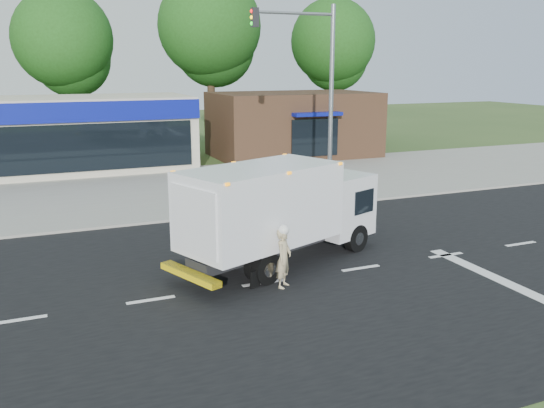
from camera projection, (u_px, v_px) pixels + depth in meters
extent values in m
plane|color=#385123|center=(361.00, 269.00, 16.46)|extent=(120.00, 120.00, 0.00)
cube|color=black|center=(361.00, 268.00, 16.46)|extent=(60.00, 14.00, 0.02)
cube|color=gray|center=(258.00, 204.00, 23.81)|extent=(60.00, 2.40, 0.12)
cube|color=gray|center=(216.00, 180.00, 29.03)|extent=(60.00, 9.00, 0.02)
cube|color=silver|center=(19.00, 320.00, 13.11)|extent=(1.20, 0.15, 0.01)
cube|color=silver|center=(151.00, 300.00, 14.23)|extent=(1.20, 0.15, 0.01)
cube|color=silver|center=(263.00, 283.00, 15.34)|extent=(1.20, 0.15, 0.01)
cube|color=silver|center=(361.00, 268.00, 16.46)|extent=(1.20, 0.15, 0.01)
cube|color=silver|center=(446.00, 255.00, 17.57)|extent=(1.20, 0.15, 0.01)
cube|color=silver|center=(521.00, 244.00, 18.69)|extent=(1.20, 0.15, 0.01)
cube|color=silver|center=(521.00, 290.00, 14.88)|extent=(0.40, 7.00, 0.01)
cube|color=black|center=(260.00, 249.00, 16.22)|extent=(4.55, 2.53, 0.32)
cube|color=silver|center=(334.00, 203.00, 18.22)|extent=(2.41, 2.49, 1.91)
cube|color=black|center=(352.00, 194.00, 18.76)|extent=(0.77, 1.65, 0.82)
cube|color=white|center=(260.00, 205.00, 15.92)|extent=(5.02, 3.71, 2.13)
cube|color=silver|center=(194.00, 222.00, 14.38)|extent=(0.72, 1.71, 1.72)
cube|color=yellow|center=(190.00, 275.00, 14.59)|extent=(1.10, 2.14, 0.16)
cube|color=orange|center=(260.00, 168.00, 15.67)|extent=(4.87, 3.67, 0.07)
cylinder|color=black|center=(314.00, 227.00, 19.08)|extent=(0.91, 0.58, 0.87)
cylinder|color=black|center=(356.00, 238.00, 17.88)|extent=(0.91, 0.58, 0.87)
cylinder|color=black|center=(223.00, 253.00, 16.47)|extent=(0.91, 0.58, 0.87)
cylinder|color=black|center=(266.00, 269.00, 15.20)|extent=(0.91, 0.58, 0.87)
imported|color=tan|center=(284.00, 258.00, 14.92)|extent=(0.68, 0.68, 1.58)
sphere|color=white|center=(284.00, 230.00, 14.74)|extent=(0.28, 0.28, 0.28)
cube|color=#BCB29C|center=(20.00, 136.00, 30.61)|extent=(18.00, 6.00, 4.00)
cube|color=navy|center=(16.00, 114.00, 27.54)|extent=(18.00, 0.30, 1.00)
cube|color=black|center=(20.00, 151.00, 27.96)|extent=(17.00, 0.12, 2.40)
cube|color=#382316|center=(293.00, 124.00, 36.55)|extent=(10.00, 6.00, 4.00)
cube|color=navy|center=(316.00, 114.00, 33.56)|extent=(3.00, 1.20, 0.20)
cube|color=black|center=(315.00, 138.00, 33.93)|extent=(3.00, 0.12, 2.20)
cylinder|color=gray|center=(331.00, 107.00, 23.46)|extent=(0.18, 0.18, 8.00)
cylinder|color=gray|center=(294.00, 13.00, 21.98)|extent=(3.40, 0.12, 0.12)
cube|color=black|center=(255.00, 17.00, 21.43)|extent=(0.25, 0.25, 0.70)
cylinder|color=#332114|center=(68.00, 99.00, 38.57)|extent=(0.56, 0.56, 6.86)
sphere|color=#1D4A15|center=(63.00, 39.00, 37.65)|extent=(6.47, 6.47, 6.47)
sphere|color=#1D4A15|center=(72.00, 59.00, 38.58)|extent=(5.10, 5.10, 5.10)
cylinder|color=#332114|center=(211.00, 90.00, 42.17)|extent=(0.56, 0.56, 7.84)
sphere|color=#1D4A15|center=(210.00, 26.00, 41.12)|extent=(7.39, 7.39, 7.39)
sphere|color=#1D4A15|center=(215.00, 47.00, 42.09)|extent=(5.82, 5.82, 5.82)
cylinder|color=#332114|center=(332.00, 93.00, 45.98)|extent=(0.56, 0.56, 7.00)
sphere|color=#1D4A15|center=(333.00, 41.00, 45.04)|extent=(6.60, 6.60, 6.60)
sphere|color=#1D4A15|center=(335.00, 58.00, 45.98)|extent=(5.20, 5.20, 5.20)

